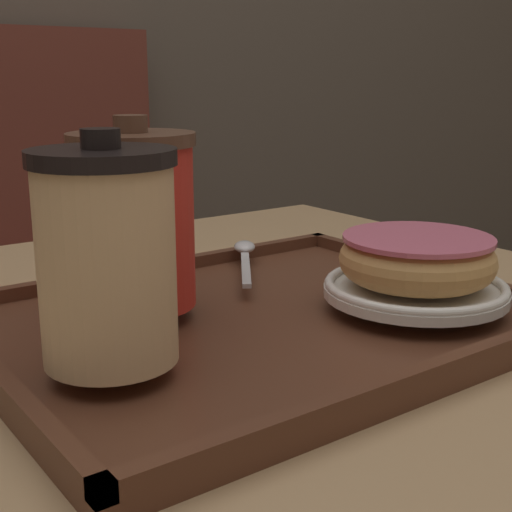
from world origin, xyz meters
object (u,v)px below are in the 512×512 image
(coffee_cup_rear, at_px, (135,219))
(donut_chocolate_glazed, at_px, (417,258))
(coffee_cup_front, at_px, (107,256))
(spoon, at_px, (245,253))

(coffee_cup_rear, height_order, donut_chocolate_glazed, coffee_cup_rear)
(coffee_cup_front, xyz_separation_m, donut_chocolate_glazed, (0.26, -0.03, -0.04))
(coffee_cup_rear, distance_m, donut_chocolate_glazed, 0.23)
(coffee_cup_front, bearing_deg, donut_chocolate_glazed, -5.48)
(coffee_cup_rear, bearing_deg, donut_chocolate_glazed, -31.24)
(coffee_cup_front, xyz_separation_m, spoon, (0.22, 0.17, -0.06))
(donut_chocolate_glazed, bearing_deg, coffee_cup_rear, 148.76)
(donut_chocolate_glazed, xyz_separation_m, spoon, (-0.04, 0.19, -0.03))
(coffee_cup_rear, distance_m, spoon, 0.18)
(coffee_cup_front, height_order, coffee_cup_rear, coffee_cup_rear)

